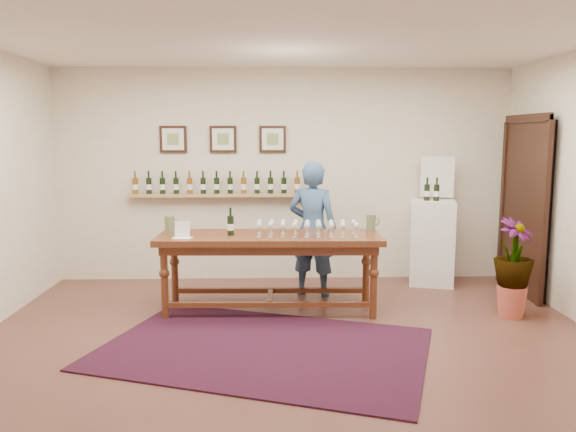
{
  "coord_description": "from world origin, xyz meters",
  "views": [
    {
      "loc": [
        -0.18,
        -4.96,
        1.93
      ],
      "look_at": [
        0.0,
        0.8,
        1.1
      ],
      "focal_mm": 35.0,
      "sensor_mm": 36.0,
      "label": 1
    }
  ],
  "objects_px": {
    "display_pedestal": "(432,242)",
    "tasting_table": "(270,246)",
    "person": "(313,229)",
    "potted_plant": "(513,268)"
  },
  "relations": [
    {
      "from": "display_pedestal",
      "to": "tasting_table",
      "type": "bearing_deg",
      "value": -152.29
    },
    {
      "from": "display_pedestal",
      "to": "person",
      "type": "xyz_separation_m",
      "value": [
        -1.6,
        -0.51,
        0.27
      ]
    },
    {
      "from": "display_pedestal",
      "to": "person",
      "type": "bearing_deg",
      "value": -162.4
    },
    {
      "from": "tasting_table",
      "to": "person",
      "type": "distance_m",
      "value": 0.8
    },
    {
      "from": "tasting_table",
      "to": "person",
      "type": "relative_size",
      "value": 1.5
    },
    {
      "from": "display_pedestal",
      "to": "potted_plant",
      "type": "height_order",
      "value": "display_pedestal"
    },
    {
      "from": "person",
      "to": "display_pedestal",
      "type": "bearing_deg",
      "value": -142.59
    },
    {
      "from": "potted_plant",
      "to": "person",
      "type": "height_order",
      "value": "person"
    },
    {
      "from": "tasting_table",
      "to": "person",
      "type": "bearing_deg",
      "value": 50.89
    },
    {
      "from": "display_pedestal",
      "to": "person",
      "type": "distance_m",
      "value": 1.7
    }
  ]
}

